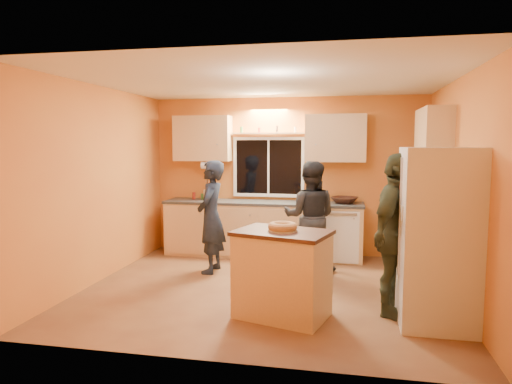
% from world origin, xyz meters
% --- Properties ---
extents(ground, '(4.50, 4.50, 0.00)m').
position_xyz_m(ground, '(0.00, 0.00, 0.00)').
color(ground, brown).
rests_on(ground, ground).
extents(room_shell, '(4.54, 4.04, 2.61)m').
position_xyz_m(room_shell, '(0.12, 0.41, 1.62)').
color(room_shell, orange).
rests_on(room_shell, ground).
extents(back_counter, '(4.23, 0.62, 0.90)m').
position_xyz_m(back_counter, '(0.01, 1.70, 0.45)').
color(back_counter, '#DDAF74').
rests_on(back_counter, ground).
extents(right_counter, '(0.62, 1.84, 0.90)m').
position_xyz_m(right_counter, '(1.95, 0.50, 0.45)').
color(right_counter, '#DDAF74').
rests_on(right_counter, ground).
extents(refrigerator, '(0.72, 0.70, 1.80)m').
position_xyz_m(refrigerator, '(1.89, -0.80, 0.90)').
color(refrigerator, silver).
rests_on(refrigerator, ground).
extents(island, '(1.10, 0.89, 0.93)m').
position_xyz_m(island, '(0.33, -0.88, 0.47)').
color(island, '#DDAF74').
rests_on(island, ground).
extents(bundt_pastry, '(0.31, 0.31, 0.09)m').
position_xyz_m(bundt_pastry, '(0.33, -0.88, 0.97)').
color(bundt_pastry, '#B38549').
rests_on(bundt_pastry, island).
extents(person_left, '(0.39, 0.59, 1.60)m').
position_xyz_m(person_left, '(-0.90, 0.63, 0.80)').
color(person_left, black).
rests_on(person_left, ground).
extents(person_center, '(0.79, 0.62, 1.59)m').
position_xyz_m(person_center, '(0.48, 0.93, 0.80)').
color(person_center, black).
rests_on(person_center, ground).
extents(person_right, '(0.80, 1.10, 1.74)m').
position_xyz_m(person_right, '(1.50, -0.60, 0.87)').
color(person_right, '#2F3521').
rests_on(person_right, ground).
extents(mixing_bowl, '(0.52, 0.52, 0.10)m').
position_xyz_m(mixing_bowl, '(0.96, 1.75, 0.95)').
color(mixing_bowl, black).
rests_on(mixing_bowl, back_counter).
extents(utensil_crock, '(0.14, 0.14, 0.17)m').
position_xyz_m(utensil_crock, '(-1.30, 1.75, 0.99)').
color(utensil_crock, beige).
rests_on(utensil_crock, back_counter).
extents(potted_plant, '(0.37, 0.35, 0.34)m').
position_xyz_m(potted_plant, '(1.93, 0.27, 1.07)').
color(potted_plant, gray).
rests_on(potted_plant, right_counter).
extents(red_box, '(0.18, 0.16, 0.07)m').
position_xyz_m(red_box, '(1.99, 1.30, 0.94)').
color(red_box, '#A02518').
rests_on(red_box, right_counter).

